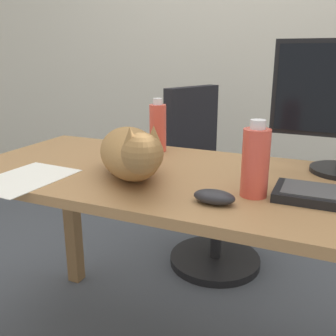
# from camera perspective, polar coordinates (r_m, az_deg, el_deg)

# --- Properties ---
(back_wall) EXTENTS (6.00, 0.04, 2.60)m
(back_wall) POSITION_cam_1_polar(r_m,az_deg,el_deg) (2.65, 16.38, 20.61)
(back_wall) COLOR beige
(back_wall) RESTS_ON ground_plane
(desk) EXTENTS (1.55, 0.66, 0.72)m
(desk) POSITION_cam_1_polar(r_m,az_deg,el_deg) (1.24, 3.75, -5.69)
(desk) COLOR #9E7247
(desk) RESTS_ON ground_plane
(office_chair) EXTENTS (0.51, 0.49, 0.93)m
(office_chair) POSITION_cam_1_polar(r_m,az_deg,el_deg) (2.01, 6.28, -3.38)
(office_chair) COLOR black
(office_chair) RESTS_ON ground_plane
(cat) EXTENTS (0.41, 0.50, 0.20)m
(cat) POSITION_cam_1_polar(r_m,az_deg,el_deg) (1.17, -5.53, 2.34)
(cat) COLOR olive
(cat) RESTS_ON desk
(computer_mouse) EXTENTS (0.11, 0.06, 0.04)m
(computer_mouse) POSITION_cam_1_polar(r_m,az_deg,el_deg) (0.99, 6.94, -4.31)
(computer_mouse) COLOR #232328
(computer_mouse) RESTS_ON desk
(paper_sheet) EXTENTS (0.23, 0.31, 0.00)m
(paper_sheet) POSITION_cam_1_polar(r_m,az_deg,el_deg) (1.26, -20.65, -1.47)
(paper_sheet) COLOR white
(paper_sheet) RESTS_ON desk
(water_bottle) EXTENTS (0.07, 0.07, 0.21)m
(water_bottle) POSITION_cam_1_polar(r_m,az_deg,el_deg) (1.04, 12.96, 0.93)
(water_bottle) COLOR #D84C3D
(water_bottle) RESTS_ON desk
(spray_bottle) EXTENTS (0.07, 0.07, 0.21)m
(spray_bottle) POSITION_cam_1_polar(r_m,az_deg,el_deg) (1.49, -1.53, 6.14)
(spray_bottle) COLOR #D84C3D
(spray_bottle) RESTS_ON desk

